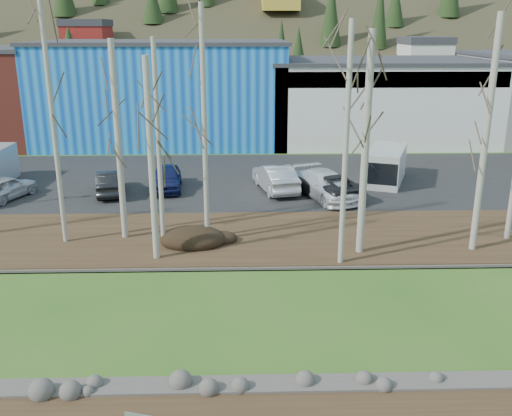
{
  "coord_description": "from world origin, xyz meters",
  "views": [
    {
      "loc": [
        0.34,
        -10.31,
        9.43
      ],
      "look_at": [
        0.95,
        11.37,
        2.5
      ],
      "focal_mm": 40.0,
      "sensor_mm": 36.0,
      "label": 1
    }
  ],
  "objects_px": {
    "car_3": "(275,178)",
    "van_white": "(386,166)",
    "car_0": "(5,188)",
    "car_5": "(326,185)",
    "car_4": "(325,184)",
    "car_2": "(167,178)",
    "car_1": "(110,182)"
  },
  "relations": [
    {
      "from": "car_3",
      "to": "van_white",
      "type": "distance_m",
      "value": 7.14
    },
    {
      "from": "car_0",
      "to": "car_5",
      "type": "relative_size",
      "value": 0.77
    },
    {
      "from": "car_3",
      "to": "van_white",
      "type": "relative_size",
      "value": 0.91
    },
    {
      "from": "car_5",
      "to": "van_white",
      "type": "distance_m",
      "value": 5.34
    },
    {
      "from": "car_0",
      "to": "car_4",
      "type": "relative_size",
      "value": 0.78
    },
    {
      "from": "car_0",
      "to": "car_2",
      "type": "distance_m",
      "value": 8.99
    },
    {
      "from": "car_0",
      "to": "car_3",
      "type": "distance_m",
      "value": 15.32
    },
    {
      "from": "car_1",
      "to": "car_2",
      "type": "xyz_separation_m",
      "value": [
        3.2,
        0.79,
        0.03
      ]
    },
    {
      "from": "car_2",
      "to": "car_0",
      "type": "bearing_deg",
      "value": -173.29
    },
    {
      "from": "car_4",
      "to": "van_white",
      "type": "height_order",
      "value": "van_white"
    },
    {
      "from": "car_1",
      "to": "van_white",
      "type": "relative_size",
      "value": 0.8
    },
    {
      "from": "car_3",
      "to": "car_4",
      "type": "bearing_deg",
      "value": 141.53
    },
    {
      "from": "car_1",
      "to": "car_5",
      "type": "height_order",
      "value": "car_5"
    },
    {
      "from": "car_3",
      "to": "car_5",
      "type": "height_order",
      "value": "car_3"
    },
    {
      "from": "car_3",
      "to": "car_5",
      "type": "xyz_separation_m",
      "value": [
        2.75,
        -1.65,
        -0.03
      ]
    },
    {
      "from": "car_0",
      "to": "car_5",
      "type": "xyz_separation_m",
      "value": [
        18.01,
        -0.28,
        0.08
      ]
    },
    {
      "from": "car_1",
      "to": "car_2",
      "type": "relative_size",
      "value": 0.99
    },
    {
      "from": "car_3",
      "to": "car_2",
      "type": "bearing_deg",
      "value": -16.6
    },
    {
      "from": "car_1",
      "to": "car_0",
      "type": "bearing_deg",
      "value": -2.13
    },
    {
      "from": "car_2",
      "to": "car_4",
      "type": "bearing_deg",
      "value": -15.47
    },
    {
      "from": "car_2",
      "to": "car_5",
      "type": "distance_m",
      "value": 9.42
    },
    {
      "from": "car_5",
      "to": "car_0",
      "type": "bearing_deg",
      "value": 159.25
    },
    {
      "from": "car_5",
      "to": "car_4",
      "type": "bearing_deg",
      "value": 70.88
    },
    {
      "from": "car_4",
      "to": "van_white",
      "type": "bearing_deg",
      "value": -172.2
    },
    {
      "from": "car_5",
      "to": "van_white",
      "type": "xyz_separation_m",
      "value": [
        4.19,
        3.3,
        0.3
      ]
    },
    {
      "from": "car_0",
      "to": "van_white",
      "type": "relative_size",
      "value": 0.76
    },
    {
      "from": "car_4",
      "to": "car_0",
      "type": "bearing_deg",
      "value": -27.22
    },
    {
      "from": "car_0",
      "to": "car_3",
      "type": "xyz_separation_m",
      "value": [
        15.25,
        1.37,
        0.11
      ]
    },
    {
      "from": "car_0",
      "to": "car_5",
      "type": "distance_m",
      "value": 18.01
    },
    {
      "from": "van_white",
      "to": "car_2",
      "type": "bearing_deg",
      "value": -153.86
    },
    {
      "from": "car_3",
      "to": "car_4",
      "type": "distance_m",
      "value": 3.05
    },
    {
      "from": "car_0",
      "to": "car_2",
      "type": "bearing_deg",
      "value": -148.48
    }
  ]
}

